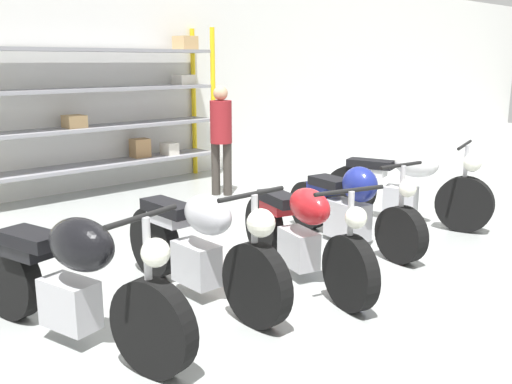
% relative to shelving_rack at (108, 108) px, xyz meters
% --- Properties ---
extents(ground_plane, '(30.00, 30.00, 0.00)m').
position_rel_shelving_rack_xyz_m(ground_plane, '(-0.48, -4.23, -1.28)').
color(ground_plane, '#9EA3A0').
extents(back_wall, '(30.00, 0.08, 3.60)m').
position_rel_shelving_rack_xyz_m(back_wall, '(-0.48, 0.36, 0.52)').
color(back_wall, white).
rests_on(back_wall, ground_plane).
extents(shelving_rack, '(3.93, 0.63, 2.51)m').
position_rel_shelving_rack_xyz_m(shelving_rack, '(0.00, 0.00, 0.00)').
color(shelving_rack, yellow).
rests_on(shelving_rack, ground_plane).
extents(motorcycle_black, '(0.78, 2.13, 1.06)m').
position_rel_shelving_rack_xyz_m(motorcycle_black, '(-2.62, -4.28, -0.79)').
color(motorcycle_black, black).
rests_on(motorcycle_black, ground_plane).
extents(motorcycle_silver, '(0.62, 2.07, 1.04)m').
position_rel_shelving_rack_xyz_m(motorcycle_silver, '(-1.49, -4.24, -0.81)').
color(motorcycle_silver, black).
rests_on(motorcycle_silver, ground_plane).
extents(motorcycle_red, '(0.85, 2.07, 1.00)m').
position_rel_shelving_rack_xyz_m(motorcycle_red, '(-0.54, -4.51, -0.83)').
color(motorcycle_red, black).
rests_on(motorcycle_red, ground_plane).
extents(motorcycle_blue, '(0.61, 2.02, 1.00)m').
position_rel_shelving_rack_xyz_m(motorcycle_blue, '(0.62, -4.16, -0.87)').
color(motorcycle_blue, black).
rests_on(motorcycle_blue, ground_plane).
extents(motorcycle_white, '(0.93, 2.01, 1.05)m').
position_rel_shelving_rack_xyz_m(motorcycle_white, '(1.77, -4.10, -0.80)').
color(motorcycle_white, black).
rests_on(motorcycle_white, ground_plane).
extents(person_browsing, '(0.45, 0.45, 1.62)m').
position_rel_shelving_rack_xyz_m(person_browsing, '(1.07, -1.37, -0.33)').
color(person_browsing, '#38332D').
rests_on(person_browsing, ground_plane).
extents(toolbox, '(0.44, 0.26, 0.28)m').
position_rel_shelving_rack_xyz_m(toolbox, '(2.80, -4.40, -1.14)').
color(toolbox, black).
rests_on(toolbox, ground_plane).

